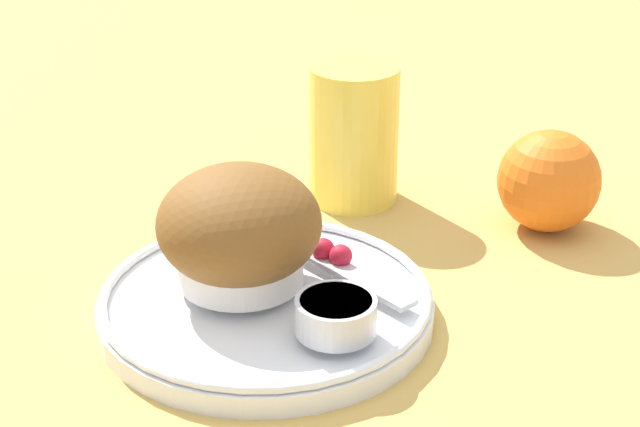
% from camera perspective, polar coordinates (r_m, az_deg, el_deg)
% --- Properties ---
extents(ground_plane, '(3.00, 3.00, 0.00)m').
position_cam_1_polar(ground_plane, '(0.66, -1.70, -6.09)').
color(ground_plane, tan).
extents(plate, '(0.21, 0.21, 0.02)m').
position_cam_1_polar(plate, '(0.67, -2.76, -4.77)').
color(plate, white).
rests_on(plate, ground_plane).
extents(muffin, '(0.10, 0.10, 0.08)m').
position_cam_1_polar(muffin, '(0.66, -4.53, -1.05)').
color(muffin, silver).
rests_on(muffin, plate).
extents(cream_ramekin, '(0.05, 0.05, 0.02)m').
position_cam_1_polar(cream_ramekin, '(0.62, 0.85, -5.37)').
color(cream_ramekin, silver).
rests_on(cream_ramekin, plate).
extents(berry_pair, '(0.03, 0.02, 0.02)m').
position_cam_1_polar(berry_pair, '(0.69, 0.64, -2.10)').
color(berry_pair, '#B7192D').
rests_on(berry_pair, plate).
extents(butter_knife, '(0.16, 0.04, 0.00)m').
position_cam_1_polar(butter_knife, '(0.69, 0.19, -2.48)').
color(butter_knife, '#B7B7BC').
rests_on(butter_knife, plate).
extents(orange_fruit, '(0.07, 0.07, 0.07)m').
position_cam_1_polar(orange_fruit, '(0.78, 12.11, 1.72)').
color(orange_fruit, orange).
rests_on(orange_fruit, ground_plane).
extents(juice_glass, '(0.07, 0.07, 0.11)m').
position_cam_1_polar(juice_glass, '(0.81, 1.82, 4.26)').
color(juice_glass, '#EAD14C').
rests_on(juice_glass, ground_plane).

